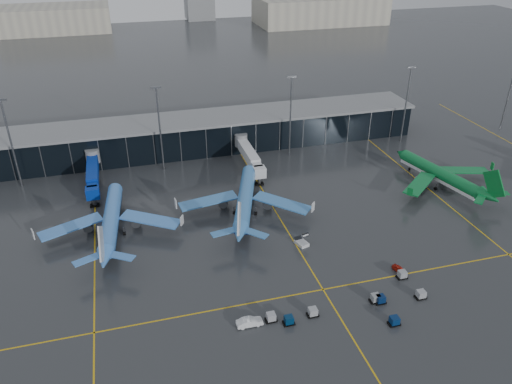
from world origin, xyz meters
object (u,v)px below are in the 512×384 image
object	(u,v)px
baggage_carts	(357,304)
airliner_aer_lingus	(441,167)
airliner_klm_near	(245,189)
service_van_white	(250,322)
airliner_arkefly	(110,210)
mobile_airstair	(302,242)
service_van_red	(400,269)

from	to	relation	value
baggage_carts	airliner_aer_lingus	bearing A→B (deg)	42.32
airliner_klm_near	airliner_aer_lingus	bearing A→B (deg)	17.62
airliner_aer_lingus	baggage_carts	xyz separation A→B (m)	(-44.33, -40.37, -5.01)
baggage_carts	service_van_white	size ratio (longest dim) A/B	6.61
airliner_arkefly	mobile_airstair	size ratio (longest dim) A/B	10.67
airliner_arkefly	airliner_klm_near	size ratio (longest dim) A/B	0.98
airliner_arkefly	service_van_white	xyz separation A→B (m)	(23.60, -39.49, -5.25)
airliner_arkefly	airliner_klm_near	bearing A→B (deg)	7.26
mobile_airstair	service_van_red	xyz separation A→B (m)	(16.67, -15.17, -0.15)
airliner_arkefly	service_van_white	world-z (taller)	airliner_arkefly
airliner_aer_lingus	baggage_carts	world-z (taller)	airliner_aer_lingus
airliner_aer_lingus	service_van_red	xyz separation A→B (m)	(-30.65, -32.62, -5.16)
airliner_klm_near	mobile_airstair	world-z (taller)	airliner_klm_near
airliner_arkefly	service_van_white	bearing A→B (deg)	-53.58
airliner_arkefly	baggage_carts	world-z (taller)	airliner_arkefly
service_van_red	service_van_white	distance (m)	35.71
airliner_aer_lingus	service_van_white	bearing A→B (deg)	-162.07
airliner_klm_near	baggage_carts	size ratio (longest dim) A/B	1.23
airliner_klm_near	airliner_aer_lingus	size ratio (longest dim) A/B	1.08
airliner_aer_lingus	service_van_red	world-z (taller)	airliner_aer_lingus
airliner_klm_near	service_van_white	distance (m)	41.97
airliner_arkefly	airliner_aer_lingus	bearing A→B (deg)	5.55
service_van_red	mobile_airstair	bearing A→B (deg)	122.70
airliner_arkefly	service_van_red	world-z (taller)	airliner_arkefly
airliner_aer_lingus	airliner_klm_near	bearing A→B (deg)	165.91
service_van_red	airliner_aer_lingus	bearing A→B (deg)	31.77
airliner_klm_near	mobile_airstair	distance (m)	21.09
airliner_klm_near	service_van_red	distance (m)	42.47
airliner_klm_near	service_van_white	xyz separation A→B (m)	(-9.71, -40.47, -5.39)
baggage_carts	service_van_red	world-z (taller)	baggage_carts
mobile_airstair	service_van_red	bearing A→B (deg)	-59.14
service_van_white	airliner_klm_near	bearing A→B (deg)	-13.23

